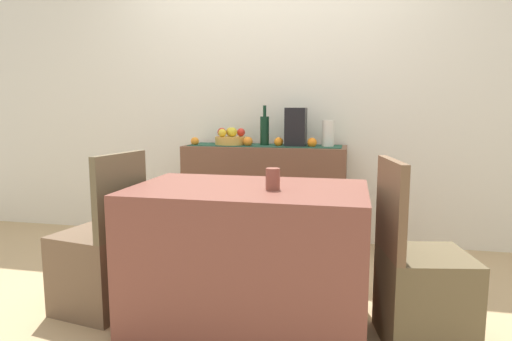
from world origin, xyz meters
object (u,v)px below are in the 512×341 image
object	(u,v)px
sideboard_console	(265,196)
chair_near_window	(100,264)
ceramic_vase	(328,134)
coffee_cup	(273,179)
coffee_maker	(296,127)
chair_by_corner	(421,290)
dining_table	(249,257)
wine_bottle	(265,130)
fruit_bowl	(231,141)

from	to	relation	value
sideboard_console	chair_near_window	world-z (taller)	chair_near_window
ceramic_vase	coffee_cup	xyz separation A→B (m)	(-0.19, -1.40, -0.15)
coffee_cup	ceramic_vase	bearing A→B (deg)	82.28
coffee_maker	ceramic_vase	size ratio (longest dim) A/B	1.46
coffee_maker	chair_by_corner	distance (m)	1.72
ceramic_vase	chair_near_window	world-z (taller)	ceramic_vase
ceramic_vase	dining_table	size ratio (longest dim) A/B	0.18
coffee_maker	wine_bottle	bearing A→B (deg)	-180.00
wine_bottle	coffee_cup	bearing A→B (deg)	-77.28
chair_near_window	dining_table	bearing A→B (deg)	0.20
sideboard_console	chair_near_window	bearing A→B (deg)	-116.75
chair_by_corner	coffee_cup	bearing A→B (deg)	-176.38
sideboard_console	dining_table	world-z (taller)	sideboard_console
coffee_maker	dining_table	xyz separation A→B (m)	(-0.07, -1.35, -0.62)
fruit_bowl	chair_near_window	distance (m)	1.53
ceramic_vase	fruit_bowl	bearing A→B (deg)	180.00
ceramic_vase	chair_near_window	xyz separation A→B (m)	(-1.18, -1.35, -0.67)
coffee_cup	chair_by_corner	size ratio (longest dim) A/B	0.12
coffee_cup	chair_by_corner	distance (m)	0.90
fruit_bowl	wine_bottle	distance (m)	0.29
coffee_maker	chair_near_window	world-z (taller)	coffee_maker
chair_by_corner	fruit_bowl	bearing A→B (deg)	134.29
dining_table	chair_near_window	xyz separation A→B (m)	(-0.86, -0.00, -0.10)
sideboard_console	chair_by_corner	size ratio (longest dim) A/B	1.44
fruit_bowl	dining_table	distance (m)	1.51
coffee_cup	fruit_bowl	bearing A→B (deg)	113.08
chair_by_corner	coffee_maker	bearing A→B (deg)	120.18
sideboard_console	coffee_cup	size ratio (longest dim) A/B	12.19
fruit_bowl	coffee_maker	world-z (taller)	coffee_maker
dining_table	chair_by_corner	size ratio (longest dim) A/B	1.32
wine_bottle	ceramic_vase	bearing A→B (deg)	0.00
chair_near_window	coffee_cup	bearing A→B (deg)	-2.65
wine_bottle	coffee_cup	world-z (taller)	wine_bottle
coffee_maker	chair_near_window	distance (m)	1.79
fruit_bowl	coffee_cup	size ratio (longest dim) A/B	2.46
wine_bottle	coffee_maker	distance (m)	0.25
dining_table	chair_near_window	world-z (taller)	chair_near_window
fruit_bowl	ceramic_vase	distance (m)	0.79
fruit_bowl	ceramic_vase	size ratio (longest dim) A/B	1.25
fruit_bowl	sideboard_console	bearing A→B (deg)	0.00
fruit_bowl	wine_bottle	world-z (taller)	wine_bottle
coffee_maker	chair_by_corner	size ratio (longest dim) A/B	0.34
sideboard_console	wine_bottle	bearing A→B (deg)	-180.00
sideboard_console	dining_table	xyz separation A→B (m)	(0.18, -1.35, -0.05)
fruit_bowl	chair_by_corner	bearing A→B (deg)	-45.71
wine_bottle	coffee_maker	size ratio (longest dim) A/B	1.06
wine_bottle	coffee_cup	distance (m)	1.44
ceramic_vase	chair_near_window	size ratio (longest dim) A/B	0.23
sideboard_console	coffee_maker	distance (m)	0.62
coffee_maker	ceramic_vase	distance (m)	0.26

